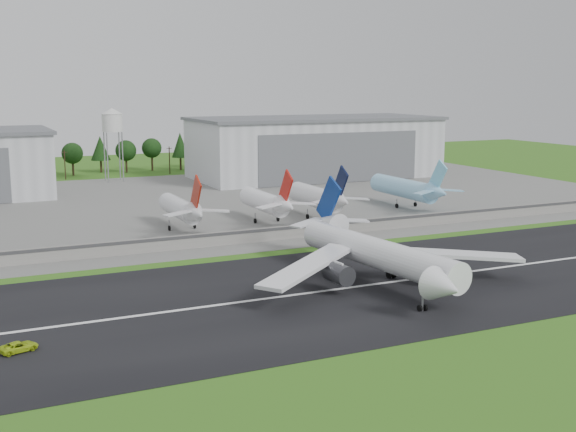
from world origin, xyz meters
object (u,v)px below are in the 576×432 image
parked_jet_navy (321,197)px  main_airliner (379,260)px  ground_vehicle (19,347)px  parked_jet_red_a (183,209)px  parked_jet_skyblue (409,189)px  parked_jet_red_b (269,202)px

parked_jet_navy → main_airliner: bearing=-108.2°
ground_vehicle → parked_jet_red_a: (47.40, 75.76, 5.07)m
ground_vehicle → parked_jet_skyblue: parked_jet_skyblue is taller
main_airliner → ground_vehicle: bearing=1.1°
parked_jet_red_a → parked_jet_skyblue: bearing=3.9°
main_airliner → parked_jet_red_a: 69.58m
main_airliner → ground_vehicle: size_ratio=10.88×
main_airliner → parked_jet_red_a: main_airliner is taller
main_airliner → parked_jet_skyblue: bearing=-134.3°
ground_vehicle → parked_jet_red_a: bearing=-49.0°
parked_jet_navy → parked_jet_skyblue: size_ratio=0.84×
main_airliner → parked_jet_skyblue: size_ratio=1.59×
ground_vehicle → parked_jet_navy: bearing=-66.3°
parked_jet_red_b → parked_jet_navy: 16.34m
main_airliner → parked_jet_navy: 70.57m
main_airliner → parked_jet_red_a: bearing=-80.7°
main_airliner → parked_jet_navy: (22.08, 67.02, 1.43)m
parked_jet_red_a → main_airliner: bearing=-74.2°
parked_jet_red_a → parked_jet_navy: (40.98, 0.06, 0.40)m
parked_jet_red_a → parked_jet_navy: parked_jet_navy is taller
ground_vehicle → parked_jet_navy: parked_jet_navy is taller
main_airliner → parked_jet_navy: main_airliner is taller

